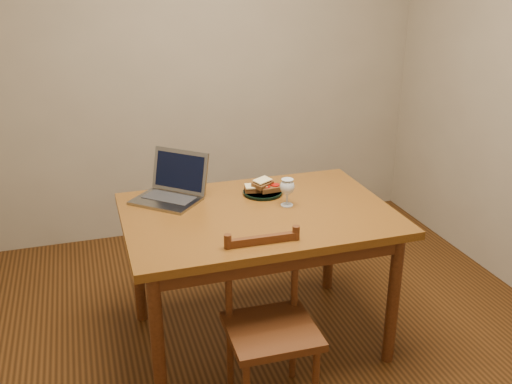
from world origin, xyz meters
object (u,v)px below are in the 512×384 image
object	(u,v)px
chair	(270,318)
plate	(263,192)
milk_glass	(287,192)
laptop	(173,186)
table	(258,227)

from	to	relation	value
chair	plate	bearing A→B (deg)	75.98
plate	milk_glass	xyz separation A→B (m)	(0.07, -0.18, 0.06)
plate	laptop	size ratio (longest dim) A/B	0.48
milk_glass	plate	bearing A→B (deg)	110.46
milk_glass	laptop	distance (m)	0.59
chair	laptop	distance (m)	0.89
table	laptop	xyz separation A→B (m)	(-0.37, 0.30, 0.15)
table	milk_glass	size ratio (longest dim) A/B	9.14
plate	milk_glass	world-z (taller)	milk_glass
table	plate	xyz separation A→B (m)	(0.09, 0.21, 0.09)
milk_glass	laptop	bearing A→B (deg)	152.26
laptop	plate	bearing A→B (deg)	30.92
chair	milk_glass	distance (m)	0.66
table	milk_glass	bearing A→B (deg)	8.85
chair	laptop	bearing A→B (deg)	111.12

